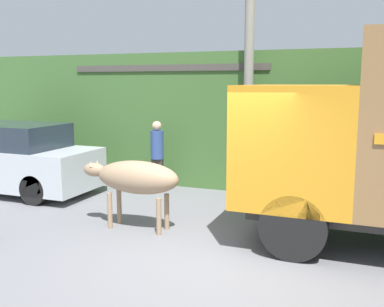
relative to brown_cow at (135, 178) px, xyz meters
The scene contains 7 objects.
ground_plane 2.04m from the brown_cow, 25.33° to the right, with size 60.00×60.00×0.00m, color slate.
hillside_embankment 7.09m from the brown_cow, 76.60° to the left, with size 32.00×6.98×3.37m.
building_backdrop 4.81m from the brown_cow, 101.30° to the left, with size 5.25×2.70×3.08m.
brown_cow is the anchor object (origin of this frame).
parked_suv 4.36m from the brown_cow, 161.99° to the left, with size 4.30×1.72×1.66m.
pedestrian_on_hill 2.93m from the brown_cow, 108.32° to the left, with size 0.36×0.36×1.71m.
utility_pole 3.83m from the brown_cow, 67.34° to the left, with size 0.90×0.22×5.58m.
Camera 1 is at (2.22, -6.19, 2.64)m, focal length 42.00 mm.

